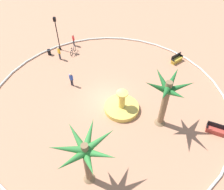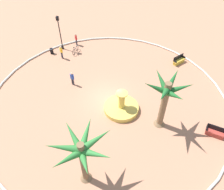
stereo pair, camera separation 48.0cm
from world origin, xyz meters
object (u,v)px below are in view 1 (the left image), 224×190
(bench_east, at_px, (177,60))
(trash_bin, at_px, (49,52))
(fountain, at_px, (122,107))
(palm_tree_near_fountain, at_px, (86,153))
(bicycle_red_frame, at_px, (73,50))
(bench_west, at_px, (215,130))
(person_cyclist_photo, at_px, (59,53))
(person_cyclist_helmet, at_px, (73,39))
(lamppost, at_px, (57,31))
(person_pedestrian_stroll, at_px, (71,79))
(palm_tree_by_curb, at_px, (167,94))

(bench_east, bearing_deg, trash_bin, -7.31)
(fountain, xyz_separation_m, trash_bin, (8.41, -9.37, 0.07))
(palm_tree_near_fountain, xyz_separation_m, bench_east, (-9.75, -14.09, -3.21))
(bicycle_red_frame, bearing_deg, fountain, 119.69)
(fountain, bearing_deg, bench_west, 159.79)
(bicycle_red_frame, height_order, person_cyclist_photo, person_cyclist_photo)
(fountain, bearing_deg, person_cyclist_photo, -50.27)
(trash_bin, bearing_deg, person_cyclist_helmet, -144.88)
(bicycle_red_frame, distance_m, person_cyclist_photo, 2.01)
(lamppost, relative_size, person_cyclist_photo, 2.66)
(fountain, bearing_deg, bicycle_red_frame, -60.31)
(lamppost, bearing_deg, bench_east, 167.83)
(bench_east, xyz_separation_m, trash_bin, (15.40, -1.98, 0.04))
(bench_east, distance_m, person_cyclist_helmet, 13.17)
(bicycle_red_frame, bearing_deg, lamppost, -25.52)
(bench_west, height_order, person_cyclist_photo, person_cyclist_photo)
(person_cyclist_photo, bearing_deg, bench_east, 176.03)
(palm_tree_near_fountain, bearing_deg, bench_west, -160.38)
(bench_east, bearing_deg, bicycle_red_frame, -10.12)
(person_pedestrian_stroll, bearing_deg, bench_east, -162.34)
(palm_tree_near_fountain, relative_size, bench_east, 2.98)
(bench_east, distance_m, bench_west, 10.34)
(palm_tree_by_curb, distance_m, bench_west, 5.70)
(bicycle_red_frame, bearing_deg, person_cyclist_helmet, -87.86)
(palm_tree_by_curb, height_order, person_cyclist_helmet, palm_tree_by_curb)
(palm_tree_near_fountain, xyz_separation_m, lamppost, (4.49, -17.16, -0.94))
(bicycle_red_frame, distance_m, person_cyclist_helmet, 1.83)
(lamppost, relative_size, person_pedestrian_stroll, 2.76)
(lamppost, bearing_deg, fountain, 124.72)
(palm_tree_by_curb, xyz_separation_m, bicycle_red_frame, (8.86, -11.31, -3.22))
(lamppost, bearing_deg, trash_bin, 43.37)
(palm_tree_by_curb, bearing_deg, bench_west, 165.00)
(bench_west, bearing_deg, lamppost, -41.44)
(fountain, distance_m, person_cyclist_helmet, 12.67)
(bicycle_red_frame, bearing_deg, palm_tree_near_fountain, 99.50)
(palm_tree_by_curb, xyz_separation_m, lamppost, (10.63, -12.16, -0.99))
(trash_bin, height_order, person_cyclist_helmet, person_cyclist_helmet)
(bicycle_red_frame, bearing_deg, bench_west, 136.89)
(palm_tree_by_curb, distance_m, person_pedestrian_stroll, 10.28)
(palm_tree_by_curb, distance_m, bicycle_red_frame, 14.73)
(palm_tree_by_curb, bearing_deg, bench_east, -111.69)
(person_cyclist_helmet, bearing_deg, bicycle_red_frame, 92.14)
(palm_tree_near_fountain, bearing_deg, bench_east, -124.67)
(fountain, relative_size, bicycle_red_frame, 1.96)
(palm_tree_by_curb, xyz_separation_m, trash_bin, (11.79, -11.06, -3.22))
(bench_east, relative_size, person_cyclist_photo, 0.95)
(bench_west, bearing_deg, bicycle_red_frame, -43.11)
(bench_west, distance_m, lamppost, 20.32)
(bench_east, distance_m, person_cyclist_photo, 13.98)
(bench_west, height_order, person_cyclist_helmet, person_cyclist_helmet)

